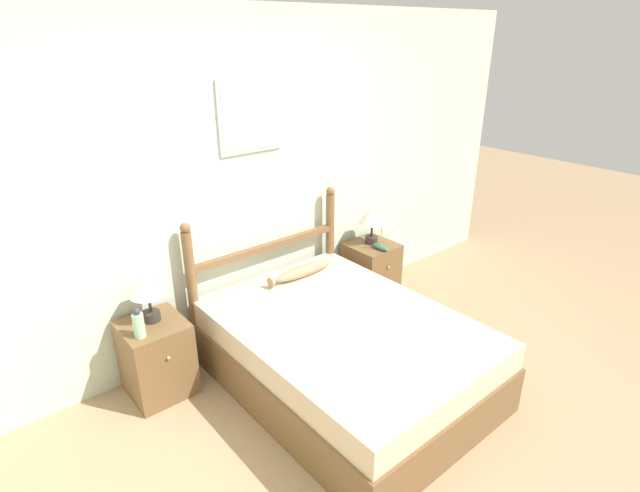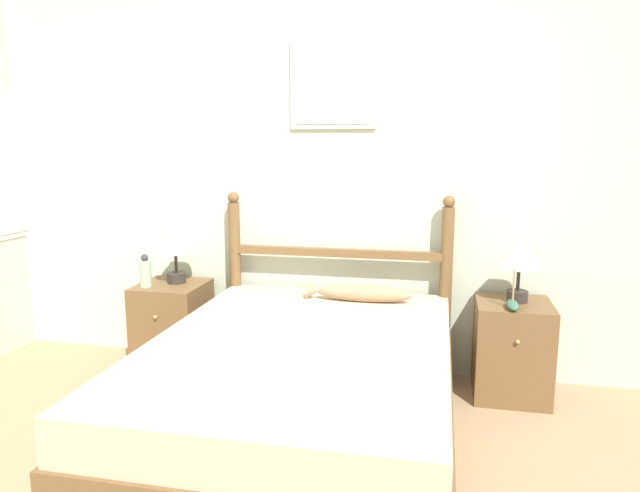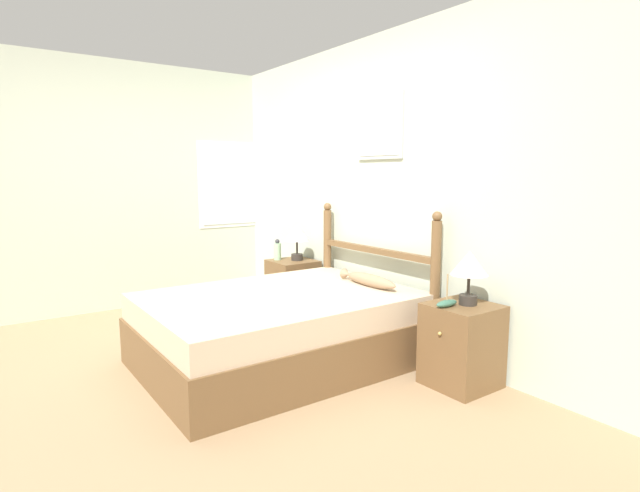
{
  "view_description": "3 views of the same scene",
  "coord_description": "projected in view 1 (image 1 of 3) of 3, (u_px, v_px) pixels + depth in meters",
  "views": [
    {
      "loc": [
        -1.83,
        -1.46,
        2.37
      ],
      "look_at": [
        0.26,
        1.03,
        0.96
      ],
      "focal_mm": 28.0,
      "sensor_mm": 36.0,
      "label": 1
    },
    {
      "loc": [
        0.82,
        -1.82,
        1.44
      ],
      "look_at": [
        0.19,
        1.12,
        0.9
      ],
      "focal_mm": 32.0,
      "sensor_mm": 36.0,
      "label": 2
    },
    {
      "loc": [
        3.3,
        -1.16,
        1.4
      ],
      "look_at": [
        0.1,
        1.11,
        0.84
      ],
      "focal_mm": 28.0,
      "sensor_mm": 36.0,
      "label": 3
    }
  ],
  "objects": [
    {
      "name": "ground_plane",
      "position": [
        396.0,
        451.0,
        3.05
      ],
      "size": [
        16.0,
        16.0,
        0.0
      ],
      "primitive_type": "plane",
      "color": "#9E7F5B"
    },
    {
      "name": "nightstand_left",
      "position": [
        157.0,
        358.0,
        3.46
      ],
      "size": [
        0.41,
        0.44,
        0.55
      ],
      "color": "brown",
      "rests_on": "ground_plane"
    },
    {
      "name": "wall_back",
      "position": [
        234.0,
        187.0,
        3.76
      ],
      "size": [
        6.4,
        0.08,
        2.55
      ],
      "color": "beige",
      "rests_on": "ground_plane"
    },
    {
      "name": "model_boat",
      "position": [
        381.0,
        247.0,
        4.47
      ],
      "size": [
        0.06,
        0.18,
        0.22
      ],
      "color": "#386651",
      "rests_on": "nightstand_right"
    },
    {
      "name": "fish_pillow",
      "position": [
        302.0,
        271.0,
        4.02
      ],
      "size": [
        0.62,
        0.1,
        0.1
      ],
      "color": "#997A5B",
      "rests_on": "bed"
    },
    {
      "name": "table_lamp_right",
      "position": [
        372.0,
        217.0,
        4.51
      ],
      "size": [
        0.24,
        0.24,
        0.36
      ],
      "color": "#2D2823",
      "rests_on": "nightstand_right"
    },
    {
      "name": "bottle",
      "position": [
        139.0,
        324.0,
        3.17
      ],
      "size": [
        0.07,
        0.07,
        0.21
      ],
      "color": "#99C699",
      "rests_on": "nightstand_left"
    },
    {
      "name": "headboard",
      "position": [
        268.0,
        265.0,
        4.05
      ],
      "size": [
        1.42,
        0.07,
        1.14
      ],
      "color": "brown",
      "rests_on": "ground_plane"
    },
    {
      "name": "table_lamp_left",
      "position": [
        147.0,
        287.0,
        3.29
      ],
      "size": [
        0.24,
        0.24,
        0.36
      ],
      "color": "#2D2823",
      "rests_on": "nightstand_left"
    },
    {
      "name": "nightstand_right",
      "position": [
        371.0,
        271.0,
        4.7
      ],
      "size": [
        0.41,
        0.44,
        0.55
      ],
      "color": "brown",
      "rests_on": "ground_plane"
    },
    {
      "name": "bed",
      "position": [
        345.0,
        353.0,
        3.54
      ],
      "size": [
        1.42,
        1.94,
        0.53
      ],
      "color": "brown",
      "rests_on": "ground_plane"
    }
  ]
}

